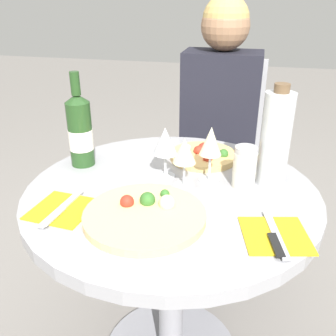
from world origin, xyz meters
The scene contains 13 objects.
dining_table centered at (0.00, 0.00, 0.54)m, with size 0.84×0.84×0.70m.
chair_behind_diner centered at (0.07, 0.75, 0.46)m, with size 0.38×0.38×0.94m.
seated_diner centered at (0.07, 0.61, 0.56)m, with size 0.33×0.41×1.21m.
pizza_large centered at (-0.03, -0.17, 0.71)m, with size 0.31×0.31×0.05m.
pizza_small_far centered at (0.06, 0.23, 0.71)m, with size 0.23×0.23×0.05m.
wine_bottle centered at (-0.32, 0.10, 0.82)m, with size 0.08×0.08×0.30m.
tall_carafe centered at (0.28, 0.11, 0.84)m, with size 0.08×0.08×0.29m.
sugar_shaker centered at (0.20, 0.06, 0.76)m, with size 0.07×0.07×0.12m.
wine_glass_center centered at (0.03, 0.03, 0.81)m, with size 0.07×0.07×0.15m.
wine_glass_back_left centered at (-0.04, 0.07, 0.81)m, with size 0.07×0.07×0.16m.
wine_glass_back_right centered at (0.10, 0.07, 0.82)m, with size 0.06×0.06×0.17m.
place_setting_left centered at (-0.25, -0.18, 0.70)m, with size 0.16×0.19×0.01m.
place_setting_right centered at (0.29, -0.17, 0.70)m, with size 0.18×0.19×0.01m.
Camera 1 is at (0.21, -0.93, 1.22)m, focal length 40.00 mm.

